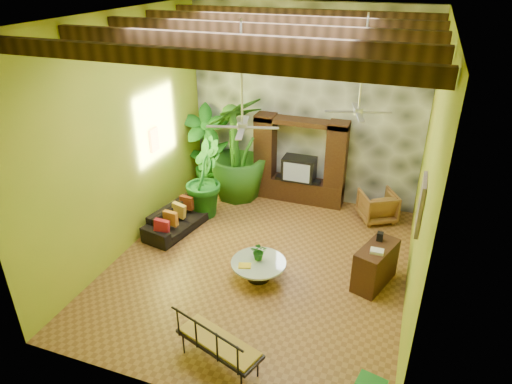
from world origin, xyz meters
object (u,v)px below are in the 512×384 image
at_px(tall_plant_a, 206,150).
at_px(tall_plant_b, 203,178).
at_px(sofa, 180,218).
at_px(side_console, 375,265).
at_px(ceiling_fan_front, 242,115).
at_px(iron_bench, 217,343).
at_px(tall_plant_c, 237,149).
at_px(coffee_table, 258,268).
at_px(entertainment_center, 299,167).
at_px(ceiling_fan_back, 359,101).
at_px(wicker_armchair, 377,206).

height_order(tall_plant_a, tall_plant_b, tall_plant_a).
relative_size(sofa, side_console, 1.79).
xyz_separation_m(ceiling_fan_front, tall_plant_b, (-1.86, 2.02, -2.42)).
bearing_deg(iron_bench, ceiling_fan_front, 120.34).
relative_size(tall_plant_c, coffee_table, 2.49).
bearing_deg(ceiling_fan_front, tall_plant_b, 132.64).
xyz_separation_m(tall_plant_b, tall_plant_c, (0.44, 1.17, 0.40)).
distance_m(entertainment_center, iron_bench, 6.03).
bearing_deg(iron_bench, side_console, 74.56).
distance_m(tall_plant_c, side_console, 4.87).
bearing_deg(tall_plant_a, sofa, -83.98).
height_order(tall_plant_a, iron_bench, tall_plant_a).
distance_m(ceiling_fan_front, coffee_table, 3.16).
xyz_separation_m(sofa, side_console, (4.67, -0.57, 0.15)).
bearing_deg(ceiling_fan_back, ceiling_fan_front, -138.37).
height_order(ceiling_fan_back, sofa, ceiling_fan_back).
relative_size(entertainment_center, tall_plant_a, 0.98).
bearing_deg(coffee_table, side_console, 15.74).
relative_size(ceiling_fan_back, side_console, 1.71).
height_order(wicker_armchair, coffee_table, wicker_armchair).
xyz_separation_m(ceiling_fan_front, tall_plant_c, (-1.41, 3.18, -2.01)).
xyz_separation_m(entertainment_center, tall_plant_a, (-2.52, -0.34, 0.25)).
bearing_deg(tall_plant_a, iron_bench, -63.57).
distance_m(entertainment_center, wicker_armchair, 2.23).
height_order(tall_plant_b, iron_bench, tall_plant_b).
bearing_deg(tall_plant_a, side_console, -28.37).
bearing_deg(tall_plant_a, entertainment_center, 7.74).
height_order(entertainment_center, side_console, entertainment_center).
bearing_deg(entertainment_center, side_console, -51.54).
bearing_deg(iron_bench, coffee_table, 112.80).
height_order(entertainment_center, tall_plant_c, tall_plant_c).
height_order(wicker_armchair, tall_plant_a, tall_plant_a).
height_order(tall_plant_b, coffee_table, tall_plant_b).
relative_size(tall_plant_a, coffee_table, 2.18).
relative_size(tall_plant_b, coffee_table, 1.77).
bearing_deg(ceiling_fan_front, tall_plant_c, 113.94).
bearing_deg(coffee_table, wicker_armchair, 58.47).
height_order(sofa, tall_plant_b, tall_plant_b).
bearing_deg(side_console, ceiling_fan_back, 145.75).
distance_m(ceiling_fan_front, tall_plant_b, 3.65).
relative_size(ceiling_fan_back, tall_plant_b, 0.94).
xyz_separation_m(ceiling_fan_back, tall_plant_c, (-3.21, 1.58, -2.01)).
relative_size(ceiling_fan_back, wicker_armchair, 2.23).
height_order(tall_plant_c, coffee_table, tall_plant_c).
xyz_separation_m(tall_plant_a, tall_plant_c, (0.91, -0.01, 0.17)).
height_order(ceiling_fan_back, side_console, ceiling_fan_back).
xyz_separation_m(sofa, coffee_table, (2.44, -1.19, -0.03)).
xyz_separation_m(wicker_armchair, tall_plant_b, (-4.18, -1.15, 0.61)).
height_order(iron_bench, side_console, iron_bench).
bearing_deg(iron_bench, wicker_armchair, 91.01).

